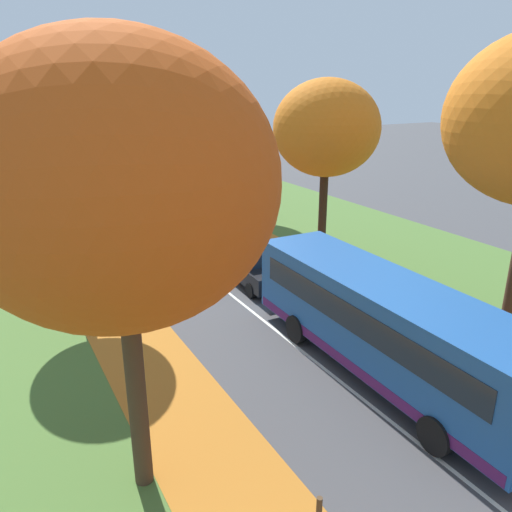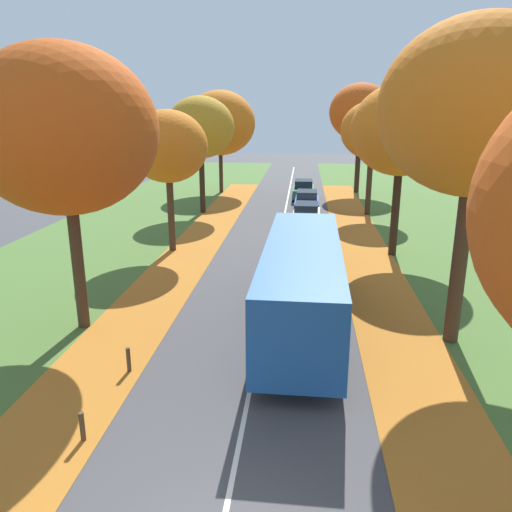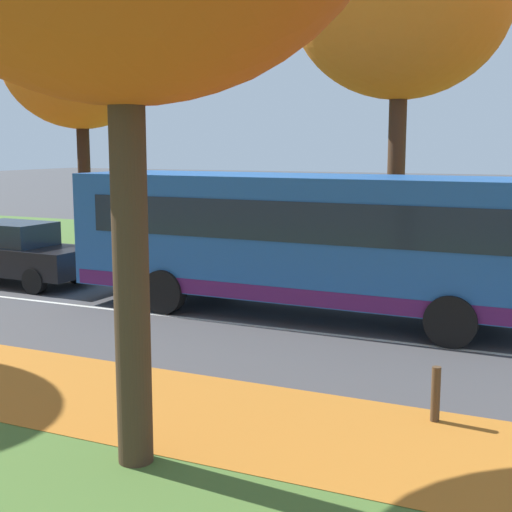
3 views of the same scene
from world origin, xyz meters
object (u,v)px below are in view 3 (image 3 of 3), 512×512
object	(u,v)px
tree_right_mid	(80,58)
bollard_fourth	(436,394)
bus	(309,236)
car_black_lead	(16,253)

from	to	relation	value
tree_right_mid	bollard_fourth	xyz separation A→B (m)	(-9.59, -13.07, -5.94)
tree_right_mid	bus	size ratio (longest dim) A/B	0.82
tree_right_mid	bollard_fourth	world-z (taller)	tree_right_mid
bus	car_black_lead	world-z (taller)	bus
tree_right_mid	bus	bearing A→B (deg)	-116.25
tree_right_mid	car_black_lead	size ratio (longest dim) A/B	2.01
tree_right_mid	bollard_fourth	bearing A→B (deg)	-126.27
tree_right_mid	bollard_fourth	distance (m)	17.26
bus	car_black_lead	distance (m)	8.22
bollard_fourth	car_black_lead	world-z (taller)	car_black_lead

